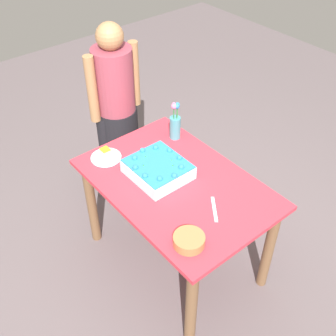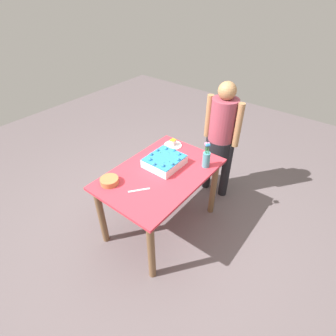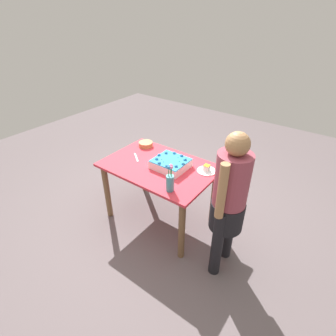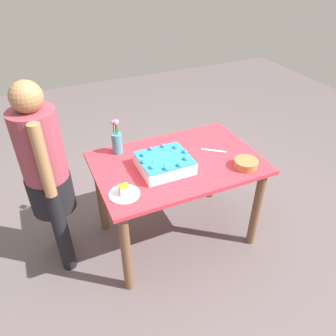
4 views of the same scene
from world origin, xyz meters
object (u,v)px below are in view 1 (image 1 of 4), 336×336
cake_knife (214,209)px  person_standing (116,103)px  serving_plate_with_slice (106,156)px  sheet_cake (158,169)px  flower_vase (175,124)px  fruit_bowl (189,240)px

cake_knife → person_standing: bearing=-149.3°
serving_plate_with_slice → person_standing: 0.58m
sheet_cake → serving_plate_with_slice: (-0.36, -0.17, -0.03)m
flower_vase → cake_knife: bearing=-22.2°
sheet_cake → cake_knife: size_ratio=1.81×
serving_plate_with_slice → sheet_cake: bearing=24.7°
serving_plate_with_slice → person_standing: person_standing is taller
sheet_cake → serving_plate_with_slice: size_ratio=1.78×
serving_plate_with_slice → cake_knife: 0.85m
serving_plate_with_slice → flower_vase: 0.54m
sheet_cake → person_standing: 0.83m
cake_knife → flower_vase: bearing=-164.6°
serving_plate_with_slice → cake_knife: (0.82, 0.23, -0.02)m
serving_plate_with_slice → fruit_bowl: serving_plate_with_slice is taller
cake_knife → flower_vase: size_ratio=0.71×
sheet_cake → serving_plate_with_slice: bearing=-155.3°
fruit_bowl → person_standing: size_ratio=0.12×
cake_knife → sheet_cake: bearing=-134.4°
flower_vase → fruit_bowl: bearing=-35.7°
fruit_bowl → serving_plate_with_slice: bearing=176.2°
sheet_cake → person_standing: size_ratio=0.25×
person_standing → sheet_cake: bearing=-15.1°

